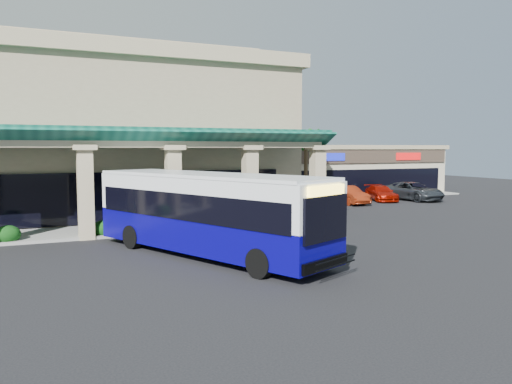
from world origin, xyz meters
name	(u,v)px	position (x,y,z in m)	size (l,w,h in m)	color
ground	(265,246)	(0.00, 0.00, 0.00)	(110.00, 110.00, 0.00)	black
main_building	(61,132)	(-8.00, 16.00, 5.67)	(30.80, 14.80, 11.35)	tan
arcade	(72,181)	(-8.00, 6.80, 2.85)	(30.00, 6.20, 5.70)	#0D4F40
strip_mall	(323,169)	(18.00, 24.00, 2.45)	(22.50, 12.50, 4.90)	beige
palm_0	(306,166)	(8.50, 11.00, 3.30)	(2.40, 2.40, 6.60)	#1A5015
palm_1	(298,169)	(9.50, 14.00, 2.90)	(2.40, 2.40, 5.80)	#1A5015
broadleaf_tree	(250,173)	(7.50, 19.00, 2.41)	(2.60, 2.60, 4.81)	#0C380C
transit_bus	(208,215)	(-3.15, -1.00, 1.76)	(2.93, 12.60, 3.52)	#070276
pedestrian	(337,223)	(3.71, -0.46, 0.91)	(0.67, 0.44, 1.83)	#475669
car_silver	(316,195)	(11.49, 14.51, 0.77)	(1.81, 4.50, 1.53)	silver
car_white	(348,195)	(13.83, 13.32, 0.75)	(1.58, 4.54, 1.49)	maroon
car_red	(381,193)	(17.91, 14.22, 0.67)	(1.87, 4.61, 1.34)	#950E02
car_gray	(413,191)	(20.82, 13.49, 0.80)	(2.67, 5.79, 1.61)	#2B3035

